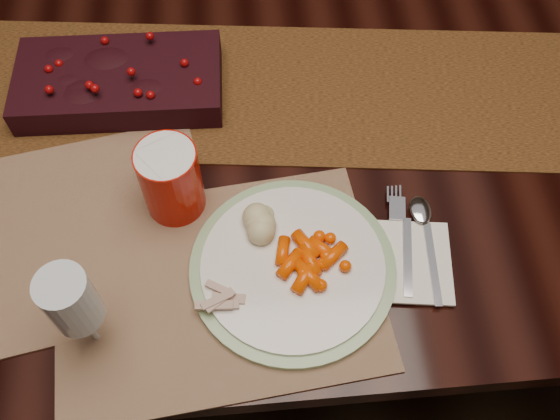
{
  "coord_description": "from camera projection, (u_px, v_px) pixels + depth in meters",
  "views": [
    {
      "loc": [
        -0.06,
        -0.7,
        1.55
      ],
      "look_at": [
        -0.02,
        -0.25,
        0.8
      ],
      "focal_mm": 40.0,
      "sensor_mm": 36.0,
      "label": 1
    }
  ],
  "objects": [
    {
      "name": "table_runner",
      "position": [
        309.0,
        92.0,
        1.05
      ],
      "size": [
        1.52,
        0.48,
        0.0
      ],
      "primitive_type": "cube",
      "rotation": [
        0.0,
        0.0,
        -0.12
      ],
      "color": "black",
      "rests_on": "dining_table"
    },
    {
      "name": "baby_carrots",
      "position": [
        306.0,
        268.0,
        0.85
      ],
      "size": [
        0.13,
        0.12,
        0.02
      ],
      "primitive_type": null,
      "rotation": [
        0.0,
        0.0,
        0.35
      ],
      "color": "#F14800",
      "rests_on": "dinner_plate"
    },
    {
      "name": "wine_glass",
      "position": [
        80.0,
        314.0,
        0.76
      ],
      "size": [
        0.07,
        0.07,
        0.17
      ],
      "primitive_type": null,
      "rotation": [
        0.0,
        0.0,
        -0.22
      ],
      "color": "silver",
      "rests_on": "dining_table"
    },
    {
      "name": "mashed_potatoes",
      "position": [
        255.0,
        220.0,
        0.88
      ],
      "size": [
        0.09,
        0.08,
        0.04
      ],
      "primitive_type": null,
      "rotation": [
        0.0,
        0.0,
        0.27
      ],
      "color": "beige",
      "rests_on": "dinner_plate"
    },
    {
      "name": "spoon",
      "position": [
        428.0,
        246.0,
        0.89
      ],
      "size": [
        0.05,
        0.16,
        0.0
      ],
      "primitive_type": null,
      "rotation": [
        0.0,
        0.0,
        -0.08
      ],
      "color": "white",
      "rests_on": "napkin"
    },
    {
      "name": "floor",
      "position": [
        280.0,
        284.0,
        1.69
      ],
      "size": [
        5.0,
        5.0,
        0.0
      ],
      "primitive_type": "plane",
      "color": "black",
      "rests_on": "ground"
    },
    {
      "name": "turkey_shreds",
      "position": [
        225.0,
        296.0,
        0.83
      ],
      "size": [
        0.08,
        0.07,
        0.02
      ],
      "primitive_type": null,
      "rotation": [
        0.0,
        0.0,
        -0.23
      ],
      "color": "beige",
      "rests_on": "dinner_plate"
    },
    {
      "name": "placemat_second",
      "position": [
        56.0,
        237.0,
        0.91
      ],
      "size": [
        0.5,
        0.41,
        0.0
      ],
      "primitive_type": "cube",
      "rotation": [
        0.0,
        0.0,
        0.18
      ],
      "color": "#9A684E",
      "rests_on": "dining_table"
    },
    {
      "name": "dinner_plate",
      "position": [
        293.0,
        267.0,
        0.87
      ],
      "size": [
        0.37,
        0.37,
        0.02
      ],
      "primitive_type": "cylinder",
      "rotation": [
        0.0,
        0.0,
        -0.37
      ],
      "color": "white",
      "rests_on": "placemat_main"
    },
    {
      "name": "dining_table",
      "position": [
        280.0,
        214.0,
        1.37
      ],
      "size": [
        1.8,
        1.0,
        0.75
      ],
      "primitive_type": "cube",
      "color": "black",
      "rests_on": "floor"
    },
    {
      "name": "red_cup",
      "position": [
        171.0,
        180.0,
        0.89
      ],
      "size": [
        0.1,
        0.1,
        0.12
      ],
      "primitive_type": "cylinder",
      "rotation": [
        0.0,
        0.0,
        -0.21
      ],
      "color": "#B21003",
      "rests_on": "placemat_main"
    },
    {
      "name": "napkin",
      "position": [
        411.0,
        262.0,
        0.88
      ],
      "size": [
        0.13,
        0.14,
        0.0
      ],
      "primitive_type": "cube",
      "rotation": [
        0.0,
        0.0,
        -0.14
      ],
      "color": "white",
      "rests_on": "placemat_main"
    },
    {
      "name": "centerpiece",
      "position": [
        118.0,
        78.0,
        1.02
      ],
      "size": [
        0.34,
        0.18,
        0.07
      ],
      "primitive_type": null,
      "rotation": [
        0.0,
        0.0,
        -0.03
      ],
      "color": "black",
      "rests_on": "table_runner"
    },
    {
      "name": "fork",
      "position": [
        405.0,
        244.0,
        0.89
      ],
      "size": [
        0.05,
        0.16,
        0.0
      ],
      "primitive_type": null,
      "rotation": [
        0.0,
        0.0,
        -0.18
      ],
      "color": "#A4A3C2",
      "rests_on": "napkin"
    },
    {
      "name": "placemat_main",
      "position": [
        218.0,
        287.0,
        0.87
      ],
      "size": [
        0.47,
        0.37,
        0.0
      ],
      "primitive_type": "cube",
      "rotation": [
        0.0,
        0.0,
        0.1
      ],
      "color": "#8E5D3D",
      "rests_on": "dining_table"
    }
  ]
}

